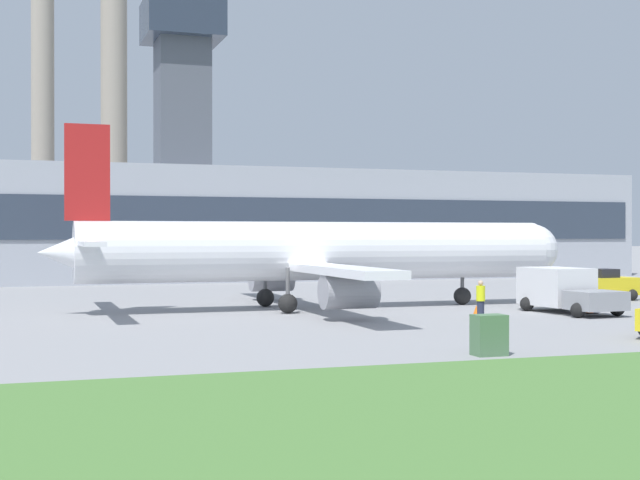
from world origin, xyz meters
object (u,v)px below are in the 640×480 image
airplane (315,253)px  ground_crew_person (481,300)px  pushback_tug (604,286)px  fuel_truck (565,290)px

airplane → ground_crew_person: (5.06, -8.12, -1.96)m
airplane → pushback_tug: 17.70m
airplane → ground_crew_person: airplane is taller
airplane → ground_crew_person: 9.77m
pushback_tug → fuel_truck: bearing=-137.6°
pushback_tug → fuel_truck: 9.19m
airplane → fuel_truck: (10.80, -5.99, -1.78)m
ground_crew_person → airplane: bearing=121.9°
pushback_tug → ground_crew_person: 15.04m
airplane → fuel_truck: size_ratio=4.79×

